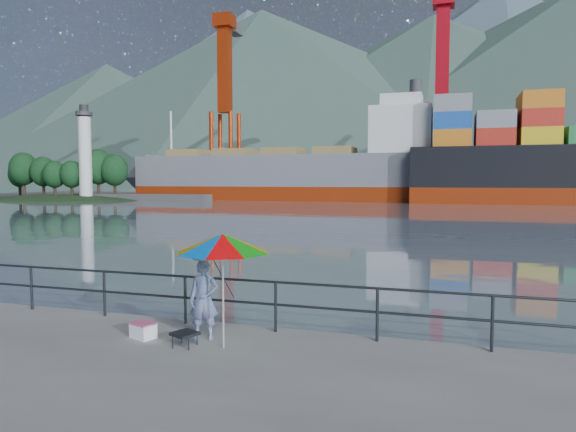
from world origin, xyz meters
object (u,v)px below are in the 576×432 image
(beach_umbrella, at_px, (223,243))
(bulk_carrier, at_px, (306,173))
(cooler_bag, at_px, (143,331))
(fisherman, at_px, (204,300))

(beach_umbrella, xyz_separation_m, bulk_carrier, (-18.13, 71.91, 2.21))
(beach_umbrella, relative_size, cooler_bag, 4.42)
(beach_umbrella, xyz_separation_m, cooler_bag, (-1.71, 0.08, -1.76))
(cooler_bag, height_order, bulk_carrier, bulk_carrier)
(fisherman, distance_m, bulk_carrier, 73.73)
(beach_umbrella, height_order, bulk_carrier, bulk_carrier)
(fisherman, height_order, cooler_bag, fisherman)
(cooler_bag, relative_size, bulk_carrier, 0.01)
(fisherman, relative_size, cooler_bag, 3.23)
(fisherman, bearing_deg, beach_umbrella, -48.52)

